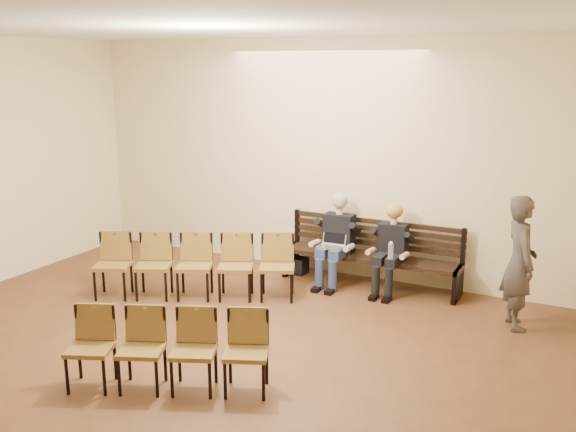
{
  "coord_description": "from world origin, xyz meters",
  "views": [
    {
      "loc": [
        3.81,
        -3.7,
        3.14
      ],
      "look_at": [
        -0.12,
        4.05,
        1.05
      ],
      "focal_mm": 40.0,
      "sensor_mm": 36.0,
      "label": 1
    }
  ],
  "objects_px": {
    "seated_man": "(336,241)",
    "passerby": "(520,253)",
    "laptop": "(330,248)",
    "chair_row_back": "(168,351)",
    "water_bottle": "(390,259)",
    "bag": "(296,265)",
    "seated_woman": "(390,253)",
    "chair_row_front": "(194,267)",
    "bench": "(369,270)"
  },
  "relations": [
    {
      "from": "seated_woman",
      "to": "chair_row_back",
      "type": "relative_size",
      "value": 0.57
    },
    {
      "from": "laptop",
      "to": "passerby",
      "type": "xyz_separation_m",
      "value": [
        2.57,
        -0.3,
        0.36
      ]
    },
    {
      "from": "seated_man",
      "to": "passerby",
      "type": "xyz_separation_m",
      "value": [
        2.56,
        -0.48,
        0.3
      ]
    },
    {
      "from": "seated_man",
      "to": "water_bottle",
      "type": "height_order",
      "value": "seated_man"
    },
    {
      "from": "seated_woman",
      "to": "passerby",
      "type": "distance_m",
      "value": 1.85
    },
    {
      "from": "laptop",
      "to": "water_bottle",
      "type": "bearing_deg",
      "value": 4.42
    },
    {
      "from": "seated_man",
      "to": "passerby",
      "type": "bearing_deg",
      "value": -10.62
    },
    {
      "from": "laptop",
      "to": "chair_row_back",
      "type": "xyz_separation_m",
      "value": [
        -0.24,
        -3.45,
        -0.18
      ]
    },
    {
      "from": "water_bottle",
      "to": "bag",
      "type": "height_order",
      "value": "water_bottle"
    },
    {
      "from": "seated_man",
      "to": "passerby",
      "type": "height_order",
      "value": "passerby"
    },
    {
      "from": "water_bottle",
      "to": "chair_row_back",
      "type": "xyz_separation_m",
      "value": [
        -1.15,
        -3.36,
        -0.17
      ]
    },
    {
      "from": "laptop",
      "to": "bag",
      "type": "bearing_deg",
      "value": 165.18
    },
    {
      "from": "water_bottle",
      "to": "bag",
      "type": "relative_size",
      "value": 0.71
    },
    {
      "from": "water_bottle",
      "to": "laptop",
      "type": "bearing_deg",
      "value": 174.19
    },
    {
      "from": "bench",
      "to": "bag",
      "type": "xyz_separation_m",
      "value": [
        -1.19,
        0.03,
        -0.1
      ]
    },
    {
      "from": "bench",
      "to": "seated_man",
      "type": "distance_m",
      "value": 0.64
    },
    {
      "from": "seated_man",
      "to": "bench",
      "type": "bearing_deg",
      "value": 14.2
    },
    {
      "from": "seated_woman",
      "to": "bench",
      "type": "bearing_deg",
      "value": 160.46
    },
    {
      "from": "passerby",
      "to": "bag",
      "type": "bearing_deg",
      "value": 54.63
    },
    {
      "from": "bag",
      "to": "chair_row_front",
      "type": "height_order",
      "value": "chair_row_front"
    },
    {
      "from": "seated_man",
      "to": "chair_row_front",
      "type": "xyz_separation_m",
      "value": [
        -1.48,
        -1.42,
        -0.2
      ]
    },
    {
      "from": "seated_man",
      "to": "water_bottle",
      "type": "relative_size",
      "value": 5.31
    },
    {
      "from": "seated_man",
      "to": "laptop",
      "type": "xyz_separation_m",
      "value": [
        -0.01,
        -0.18,
        -0.06
      ]
    },
    {
      "from": "seated_man",
      "to": "chair_row_back",
      "type": "bearing_deg",
      "value": -93.92
    },
    {
      "from": "water_bottle",
      "to": "chair_row_back",
      "type": "height_order",
      "value": "chair_row_back"
    },
    {
      "from": "water_bottle",
      "to": "chair_row_front",
      "type": "distance_m",
      "value": 2.65
    },
    {
      "from": "bag",
      "to": "passerby",
      "type": "xyz_separation_m",
      "value": [
        3.28,
        -0.63,
        0.81
      ]
    },
    {
      "from": "bench",
      "to": "passerby",
      "type": "xyz_separation_m",
      "value": [
        2.09,
        -0.6,
        0.71
      ]
    },
    {
      "from": "seated_man",
      "to": "bag",
      "type": "height_order",
      "value": "seated_man"
    },
    {
      "from": "chair_row_front",
      "to": "seated_man",
      "type": "bearing_deg",
      "value": 18.78
    },
    {
      "from": "laptop",
      "to": "bag",
      "type": "xyz_separation_m",
      "value": [
        -0.71,
        0.33,
        -0.45
      ]
    },
    {
      "from": "water_bottle",
      "to": "chair_row_front",
      "type": "xyz_separation_m",
      "value": [
        -2.38,
        -1.14,
        -0.13
      ]
    },
    {
      "from": "seated_woman",
      "to": "passerby",
      "type": "height_order",
      "value": "passerby"
    },
    {
      "from": "chair_row_back",
      "to": "seated_woman",
      "type": "bearing_deg",
      "value": 50.33
    },
    {
      "from": "chair_row_front",
      "to": "chair_row_back",
      "type": "height_order",
      "value": "chair_row_front"
    },
    {
      "from": "bag",
      "to": "chair_row_back",
      "type": "height_order",
      "value": "chair_row_back"
    },
    {
      "from": "seated_woman",
      "to": "bag",
      "type": "bearing_deg",
      "value": 174.44
    },
    {
      "from": "seated_woman",
      "to": "chair_row_front",
      "type": "relative_size",
      "value": 0.41
    },
    {
      "from": "water_bottle",
      "to": "bag",
      "type": "xyz_separation_m",
      "value": [
        -1.62,
        0.42,
        -0.45
      ]
    },
    {
      "from": "chair_row_front",
      "to": "seated_woman",
      "type": "bearing_deg",
      "value": 6.77
    },
    {
      "from": "water_bottle",
      "to": "chair_row_back",
      "type": "distance_m",
      "value": 3.56
    },
    {
      "from": "bench",
      "to": "water_bottle",
      "type": "height_order",
      "value": "water_bottle"
    },
    {
      "from": "bench",
      "to": "water_bottle",
      "type": "xyz_separation_m",
      "value": [
        0.43,
        -0.39,
        0.35
      ]
    },
    {
      "from": "chair_row_back",
      "to": "passerby",
      "type": "bearing_deg",
      "value": 24.91
    },
    {
      "from": "seated_woman",
      "to": "chair_row_back",
      "type": "height_order",
      "value": "seated_woman"
    },
    {
      "from": "chair_row_front",
      "to": "water_bottle",
      "type": "bearing_deg",
      "value": 0.68
    },
    {
      "from": "water_bottle",
      "to": "chair_row_back",
      "type": "relative_size",
      "value": 0.12
    },
    {
      "from": "passerby",
      "to": "seated_woman",
      "type": "bearing_deg",
      "value": 50.13
    },
    {
      "from": "passerby",
      "to": "chair_row_front",
      "type": "distance_m",
      "value": 4.18
    },
    {
      "from": "water_bottle",
      "to": "bag",
      "type": "distance_m",
      "value": 1.73
    }
  ]
}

